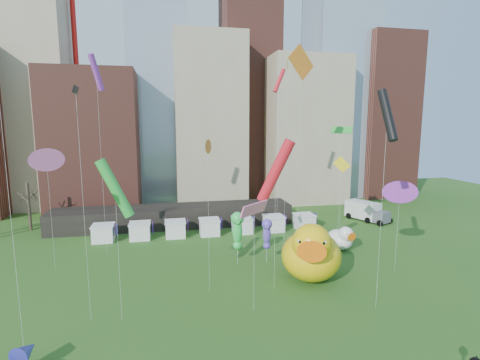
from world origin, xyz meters
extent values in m
cube|color=gray|center=(-30.00, 62.00, 21.00)|extent=(14.00, 12.00, 42.00)
cube|color=brown|center=(-18.00, 56.00, 13.00)|extent=(16.00, 14.00, 26.00)
cube|color=#8C9EB2|center=(-6.00, 64.00, 27.50)|extent=(12.00, 12.00, 55.00)
cube|color=gray|center=(4.00, 60.00, 17.00)|extent=(14.00, 14.00, 34.00)
cube|color=brown|center=(14.00, 66.00, 34.00)|extent=(12.00, 12.00, 68.00)
cube|color=gray|center=(24.00, 58.00, 15.00)|extent=(16.00, 14.00, 30.00)
cube|color=#8C9EB2|center=(34.00, 62.00, 24.00)|extent=(14.00, 12.00, 48.00)
cube|color=brown|center=(44.00, 60.00, 18.00)|extent=(12.00, 12.00, 36.00)
cylinder|color=red|center=(-22.00, 64.00, 38.00)|extent=(1.00, 1.00, 76.00)
cylinder|color=red|center=(30.00, 64.00, 38.00)|extent=(1.00, 1.00, 76.00)
cube|color=black|center=(-4.00, 42.00, 1.60)|extent=(38.00, 6.00, 3.20)
cube|color=white|center=(-14.00, 36.00, 1.10)|extent=(2.80, 2.80, 2.20)
cube|color=red|center=(-12.20, 36.00, 1.60)|extent=(0.08, 1.40, 1.60)
cube|color=white|center=(-9.00, 36.00, 1.10)|extent=(2.80, 2.80, 2.20)
cube|color=red|center=(-7.20, 36.00, 1.60)|extent=(0.08, 1.40, 1.60)
cube|color=white|center=(-4.00, 36.00, 1.10)|extent=(2.80, 2.80, 2.20)
cube|color=red|center=(-2.20, 36.00, 1.60)|extent=(0.08, 1.40, 1.60)
cube|color=white|center=(1.00, 36.00, 1.10)|extent=(2.80, 2.80, 2.20)
cube|color=red|center=(2.80, 36.00, 1.60)|extent=(0.08, 1.40, 1.60)
cube|color=white|center=(6.00, 36.00, 1.10)|extent=(2.80, 2.80, 2.20)
cube|color=red|center=(7.80, 36.00, 1.60)|extent=(0.08, 1.40, 1.60)
cube|color=white|center=(11.00, 36.00, 1.10)|extent=(2.80, 2.80, 2.20)
cube|color=red|center=(12.80, 36.00, 1.60)|extent=(0.08, 1.40, 1.60)
cube|color=white|center=(16.00, 36.00, 1.10)|extent=(2.80, 2.80, 2.20)
cube|color=red|center=(17.80, 36.00, 1.60)|extent=(0.08, 1.40, 1.60)
cylinder|color=#382B21|center=(-26.00, 44.00, 3.75)|extent=(0.44, 0.44, 7.50)
ellipsoid|color=yellow|center=(9.69, 18.33, 2.59)|extent=(8.64, 9.23, 5.19)
ellipsoid|color=yellow|center=(10.80, 20.97, 2.46)|extent=(2.10, 1.90, 2.10)
sphere|color=yellow|center=(8.79, 16.19, 4.68)|extent=(5.11, 5.11, 3.90)
cone|color=orange|center=(8.15, 14.66, 4.55)|extent=(2.66, 2.45, 2.14)
sphere|color=white|center=(7.39, 15.61, 5.20)|extent=(0.70, 0.70, 0.70)
sphere|color=white|center=(9.36, 14.78, 5.20)|extent=(0.70, 0.70, 0.70)
sphere|color=black|center=(7.26, 15.31, 5.20)|extent=(0.35, 0.35, 0.35)
sphere|color=black|center=(9.23, 14.48, 5.20)|extent=(0.35, 0.35, 0.35)
ellipsoid|color=white|center=(16.97, 26.22, 1.30)|extent=(4.01, 4.40, 2.61)
ellipsoid|color=white|center=(16.60, 27.61, 1.24)|extent=(1.01, 0.87, 1.06)
sphere|color=white|center=(17.28, 25.09, 2.35)|extent=(2.40, 2.40, 1.96)
cone|color=orange|center=(17.49, 24.29, 2.29)|extent=(1.27, 1.13, 1.08)
sphere|color=white|center=(16.90, 24.43, 2.61)|extent=(0.35, 0.35, 0.35)
sphere|color=white|center=(17.94, 24.71, 2.61)|extent=(0.35, 0.35, 0.35)
sphere|color=black|center=(16.94, 24.27, 2.61)|extent=(0.18, 0.18, 0.18)
sphere|color=black|center=(17.98, 24.55, 2.61)|extent=(0.18, 0.18, 0.18)
cylinder|color=silver|center=(2.85, 23.94, 1.98)|extent=(0.03, 0.03, 3.97)
ellipsoid|color=green|center=(2.85, 23.94, 3.97)|extent=(1.33, 1.17, 2.98)
sphere|color=green|center=(2.85, 23.79, 5.56)|extent=(1.79, 1.79, 1.52)
cone|color=green|center=(2.85, 23.10, 5.49)|extent=(0.71, 1.04, 0.53)
sphere|color=green|center=(2.85, 23.99, 2.25)|extent=(1.06, 1.06, 1.06)
cylinder|color=silver|center=(6.38, 23.77, 1.71)|extent=(0.03, 0.03, 3.42)
ellipsoid|color=#5E40C2|center=(6.38, 23.77, 3.42)|extent=(1.12, 1.00, 2.42)
sphere|color=#5E40C2|center=(6.38, 23.62, 4.72)|extent=(1.52, 1.52, 1.24)
cone|color=#5E40C2|center=(6.38, 23.07, 4.65)|extent=(0.62, 0.86, 0.43)
sphere|color=#5E40C2|center=(6.38, 23.82, 2.03)|extent=(0.87, 0.87, 0.87)
cone|color=#3A3694|center=(-14.60, 8.66, 1.30)|extent=(1.84, 1.96, 1.39)
cone|color=black|center=(8.72, -3.20, 5.58)|extent=(0.21, 0.21, 0.26)
cube|color=silver|center=(28.04, 39.32, 1.74)|extent=(4.75, 6.21, 2.80)
cube|color=#595960|center=(29.51, 36.06, 1.18)|extent=(3.18, 2.90, 1.79)
cylinder|color=black|center=(27.59, 36.91, 0.50)|extent=(0.67, 1.03, 1.01)
cylinder|color=black|center=(30.14, 38.06, 0.50)|extent=(0.67, 1.03, 1.01)
cylinder|color=black|center=(26.03, 40.38, 0.50)|extent=(0.67, 1.03, 1.01)
cylinder|color=black|center=(28.58, 41.53, 0.50)|extent=(0.67, 1.03, 1.01)
cylinder|color=silver|center=(10.42, 32.56, 11.11)|extent=(0.02, 0.02, 22.22)
cylinder|color=red|center=(10.42, 32.56, 22.22)|extent=(2.01, 1.14, 3.28)
cylinder|color=silver|center=(2.16, 13.15, 4.59)|extent=(0.02, 0.02, 9.19)
cube|color=pink|center=(2.16, 13.15, 9.19)|extent=(2.97, 2.73, 1.08)
cylinder|color=silver|center=(12.95, 11.20, 8.52)|extent=(0.02, 0.02, 17.04)
cylinder|color=black|center=(12.95, 11.20, 17.04)|extent=(0.87, 2.62, 4.40)
cylinder|color=silver|center=(-9.12, 13.75, 5.62)|extent=(0.02, 0.02, 11.25)
cylinder|color=green|center=(-9.12, 13.75, 11.25)|extent=(2.94, 1.06, 4.90)
cylinder|color=silver|center=(10.25, 28.90, 11.90)|extent=(0.02, 0.02, 23.81)
cube|color=yellow|center=(10.25, 28.90, 23.81)|extent=(0.79, 1.94, 2.08)
cylinder|color=silver|center=(-15.17, 9.66, 9.94)|extent=(0.02, 0.02, 19.89)
cylinder|color=silver|center=(9.02, 20.87, 11.35)|extent=(0.02, 0.02, 22.69)
cube|color=orange|center=(9.02, 20.87, 22.69)|extent=(3.41, 1.50, 3.71)
cylinder|color=silver|center=(-12.76, 30.31, 11.17)|extent=(0.02, 0.02, 22.35)
cylinder|color=purple|center=(-12.76, 30.31, 22.35)|extent=(1.65, 2.53, 4.18)
cylinder|color=silver|center=(5.23, 17.01, 5.93)|extent=(0.02, 0.02, 11.86)
cylinder|color=red|center=(5.23, 17.01, 11.86)|extent=(3.73, 2.83, 6.30)
cylinder|color=silver|center=(-17.70, 26.32, 6.26)|extent=(0.02, 0.02, 12.51)
cone|color=pink|center=(-17.70, 26.32, 12.51)|extent=(2.24, 1.65, 2.49)
cylinder|color=silver|center=(-11.66, 14.23, 9.45)|extent=(0.02, 0.02, 18.89)
cube|color=black|center=(-11.66, 14.23, 18.89)|extent=(0.43, 1.80, 0.56)
cylinder|color=silver|center=(19.32, 31.35, 7.76)|extent=(0.02, 0.02, 15.53)
cube|color=green|center=(19.32, 31.35, 15.53)|extent=(2.31, 2.73, 0.96)
cylinder|color=silver|center=(15.52, 23.59, 5.78)|extent=(0.02, 0.02, 11.56)
cube|color=yellow|center=(15.52, 23.59, 11.56)|extent=(1.88, 0.86, 2.05)
cylinder|color=silver|center=(-1.25, 17.58, 7.12)|extent=(0.02, 0.02, 14.25)
cone|color=orange|center=(-1.25, 17.58, 14.25)|extent=(0.69, 1.31, 1.35)
cylinder|color=silver|center=(19.88, 18.47, 4.50)|extent=(0.02, 0.02, 8.99)
cone|color=purple|center=(19.88, 18.47, 8.99)|extent=(2.38, 1.32, 2.48)
camera|label=1|loc=(-5.10, -15.89, 16.24)|focal=27.00mm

